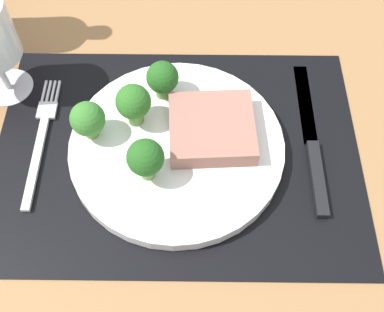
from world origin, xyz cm
name	(u,v)px	position (x,y,z in cm)	size (l,w,h in cm)	color
ground_plane	(177,158)	(0.00, 0.00, -1.50)	(140.00, 110.00, 3.00)	#996D42
placemat	(177,151)	(0.00, 0.00, 0.15)	(44.69, 32.36, 0.30)	black
plate	(177,147)	(0.00, 0.00, 1.10)	(25.94, 25.94, 1.60)	white
steak	(212,128)	(4.20, 1.40, 3.08)	(10.08, 9.67, 2.35)	#9E6B5B
broccoli_center	(163,78)	(-1.86, 7.59, 4.88)	(4.02, 4.02, 5.19)	#5B8942
broccoli_back_left	(88,119)	(-10.27, 1.22, 4.91)	(4.14, 4.14, 5.20)	#6B994C
broccoli_front_edge	(133,103)	(-5.07, 3.33, 5.37)	(4.21, 4.21, 5.81)	#5B8942
broccoli_near_steak	(146,158)	(-3.16, -4.35, 5.43)	(4.19, 4.19, 5.82)	#6B994C
fork	(41,138)	(-16.94, 1.42, 0.55)	(2.40, 19.20, 0.50)	silver
knife	(313,147)	(16.65, 0.53, 0.60)	(1.80, 23.00, 0.80)	black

